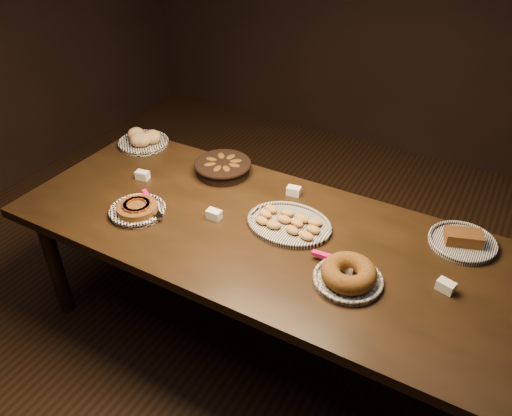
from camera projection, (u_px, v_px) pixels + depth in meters
The scene contains 9 objects.
ground at pixel (259, 335), 2.78m from camera, with size 5.00×5.00×0.00m, color black.
buffet_table at pixel (259, 240), 2.39m from camera, with size 2.40×1.00×0.75m.
apple_tart_plate at pixel (138, 209), 2.44m from camera, with size 0.30×0.28×0.05m.
madeleine_platter at pixel (289, 223), 2.35m from camera, with size 0.41×0.33×0.05m.
bundt_cake_plate at pixel (348, 275), 2.03m from camera, with size 0.34×0.29×0.09m.
croissant_basket at pixel (223, 166), 2.73m from camera, with size 0.37×0.37×0.08m.
bread_roll_plate at pixel (143, 140), 3.00m from camera, with size 0.30×0.30×0.09m.
loaf_plate at pixel (463, 241), 2.24m from camera, with size 0.30×0.30×0.07m.
tent_cards at pixel (278, 222), 2.35m from camera, with size 1.70×0.47×0.04m.
Camera 1 is at (0.91, -1.63, 2.19)m, focal length 35.00 mm.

